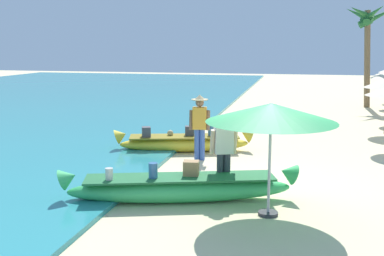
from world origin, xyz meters
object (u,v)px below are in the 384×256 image
Objects in this scene: boat_yellow_midground at (184,142)px; boat_green_foreground at (180,188)px; person_vendor_hatted at (200,122)px; person_tourist_customer at (224,150)px; patio_umbrella_large at (271,113)px; palm_tree_leaning_seaward at (368,26)px.

boat_green_foreground is at bearing -77.04° from boat_yellow_midground.
person_tourist_customer is (1.09, -2.79, -0.06)m from person_vendor_hatted.
boat_yellow_midground is 1.73× the size of patio_umbrella_large.
person_tourist_customer is (0.76, 0.56, 0.67)m from boat_green_foreground.
patio_umbrella_large is at bearing -11.20° from boat_green_foreground.
person_vendor_hatted is 2.99m from person_tourist_customer.
patio_umbrella_large reaches higher than boat_green_foreground.
boat_green_foreground reaches higher than boat_yellow_midground.
person_vendor_hatted reaches higher than boat_yellow_midground.
boat_yellow_midground is (-0.97, 4.20, -0.02)m from boat_green_foreground.
palm_tree_leaning_seaward is (6.28, 11.29, 3.64)m from boat_yellow_midground.
patio_umbrella_large reaches higher than boat_yellow_midground.
palm_tree_leaning_seaward is (3.58, 15.84, 2.05)m from patio_umbrella_large.
person_tourist_customer is at bearing 36.44° from boat_green_foreground.
patio_umbrella_large is at bearing -102.75° from palm_tree_leaning_seaward.
person_tourist_customer is at bearing -106.94° from palm_tree_leaning_seaward.
boat_yellow_midground is 2.36× the size of person_tourist_customer.
boat_yellow_midground is at bearing 115.44° from person_tourist_customer.
patio_umbrella_large is (2.70, -4.55, 1.59)m from boat_yellow_midground.
boat_green_foreground is 2.72× the size of person_tourist_customer.
boat_green_foreground is 1.16m from person_tourist_customer.
person_vendor_hatted is 0.76× the size of patio_umbrella_large.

